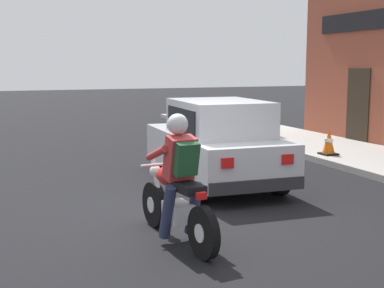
# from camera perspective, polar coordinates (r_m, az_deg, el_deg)

# --- Properties ---
(ground_plane) EXTENTS (80.00, 80.00, 0.00)m
(ground_plane) POSITION_cam_1_polar(r_m,az_deg,el_deg) (8.10, -0.24, -7.34)
(ground_plane) COLOR black
(sidewalk_curb) EXTENTS (2.60, 22.00, 0.14)m
(sidewalk_curb) POSITION_cam_1_polar(r_m,az_deg,el_deg) (13.34, 17.08, -1.11)
(sidewalk_curb) COLOR #ADAAA3
(sidewalk_curb) RESTS_ON ground
(motorcycle_with_rider) EXTENTS (0.61, 2.02, 1.62)m
(motorcycle_with_rider) POSITION_cam_1_polar(r_m,az_deg,el_deg) (6.65, -1.57, -4.83)
(motorcycle_with_rider) COLOR black
(motorcycle_with_rider) RESTS_ON ground
(car_hatchback) EXTENTS (1.81, 3.85, 1.57)m
(car_hatchback) POSITION_cam_1_polar(r_m,az_deg,el_deg) (9.87, 2.53, 0.07)
(car_hatchback) COLOR black
(car_hatchback) RESTS_ON ground
(traffic_cone) EXTENTS (0.36, 0.36, 0.60)m
(traffic_cone) POSITION_cam_1_polar(r_m,az_deg,el_deg) (12.70, 14.38, 0.19)
(traffic_cone) COLOR black
(traffic_cone) RESTS_ON sidewalk_curb
(fire_hydrant) EXTENTS (0.36, 0.24, 0.88)m
(fire_hydrant) POSITION_cam_1_polar(r_m,az_deg,el_deg) (15.77, 8.36, 2.45)
(fire_hydrant) COLOR red
(fire_hydrant) RESTS_ON sidewalk_curb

